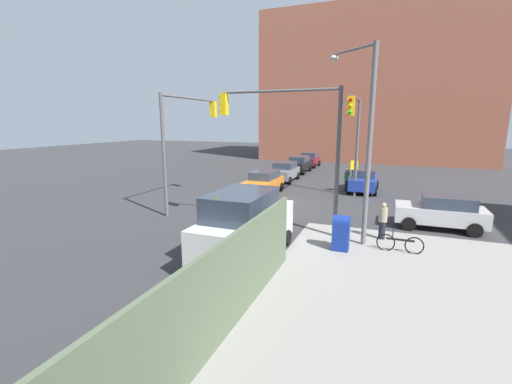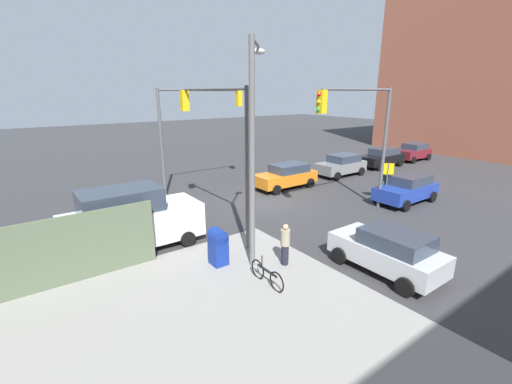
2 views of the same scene
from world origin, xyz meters
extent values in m
plane|color=#333335|center=(0.00, 0.00, 0.00)|extent=(120.00, 120.00, 0.00)
cube|color=gray|center=(9.00, 9.00, 0.01)|extent=(12.00, 12.00, 0.01)
cylinder|color=#59595B|center=(-4.50, 4.50, 3.25)|extent=(0.18, 0.18, 6.50)
cylinder|color=#59595B|center=(-1.98, 4.50, 6.38)|extent=(5.03, 0.12, 0.12)
cube|color=yellow|center=(0.53, 4.50, 5.85)|extent=(0.32, 0.36, 1.00)
sphere|color=red|center=(0.71, 4.50, 6.17)|extent=(0.18, 0.18, 0.18)
sphere|color=orange|center=(0.71, 4.50, 5.85)|extent=(0.18, 0.18, 0.18)
sphere|color=green|center=(0.71, 4.50, 5.53)|extent=(0.18, 0.18, 0.18)
cylinder|color=#59595B|center=(4.50, -4.50, 3.25)|extent=(0.18, 0.18, 6.50)
cylinder|color=#59595B|center=(1.72, -4.50, 6.38)|extent=(5.57, 0.12, 0.12)
cube|color=yellow|center=(-1.07, -4.50, 5.85)|extent=(0.32, 0.36, 1.00)
sphere|color=red|center=(-1.25, -4.50, 6.17)|extent=(0.18, 0.18, 0.18)
sphere|color=orange|center=(-1.25, -4.50, 5.85)|extent=(0.18, 0.18, 0.18)
sphere|color=green|center=(-1.25, -4.50, 5.53)|extent=(0.18, 0.18, 0.18)
cylinder|color=#59595B|center=(4.50, 4.50, 3.25)|extent=(0.18, 0.18, 6.50)
cylinder|color=#59595B|center=(4.50, 1.79, 6.38)|extent=(0.12, 5.42, 0.12)
cube|color=yellow|center=(4.50, -0.92, 5.85)|extent=(0.36, 0.32, 1.00)
sphere|color=red|center=(4.50, -1.10, 6.17)|extent=(0.18, 0.18, 0.18)
sphere|color=orange|center=(4.50, -1.10, 5.85)|extent=(0.18, 0.18, 0.18)
sphere|color=green|center=(4.50, -1.10, 5.53)|extent=(0.18, 0.18, 0.18)
cylinder|color=slate|center=(5.20, 5.80, 4.00)|extent=(0.20, 0.20, 8.00)
cylinder|color=slate|center=(4.40, 4.91, 7.90)|extent=(1.68, 1.85, 0.10)
ellipsoid|color=silver|center=(3.60, 4.01, 7.75)|extent=(0.56, 0.36, 0.24)
cylinder|color=#4C4C4C|center=(-5.40, 4.30, 1.20)|extent=(0.08, 0.08, 2.40)
cube|color=yellow|center=(-5.40, 4.30, 2.05)|extent=(0.48, 0.48, 0.64)
cube|color=navy|center=(6.20, 5.00, 0.57)|extent=(0.56, 0.64, 1.15)
cylinder|color=navy|center=(6.20, 5.00, 1.15)|extent=(0.56, 0.64, 0.56)
cube|color=maroon|center=(-18.95, -1.92, 0.70)|extent=(3.83, 1.80, 0.75)
cube|color=#2D3847|center=(-19.26, -1.92, 1.35)|extent=(2.15, 1.58, 0.55)
cylinder|color=black|center=(-17.65, -1.02, 0.32)|extent=(0.64, 0.22, 0.64)
cylinder|color=black|center=(-17.65, -2.82, 0.32)|extent=(0.64, 0.22, 0.64)
cylinder|color=black|center=(-20.26, -1.02, 0.32)|extent=(0.64, 0.22, 0.64)
cylinder|color=black|center=(-20.26, -2.82, 0.32)|extent=(0.64, 0.22, 0.64)
cube|color=black|center=(-14.02, -1.92, 0.70)|extent=(4.43, 1.80, 0.75)
cube|color=#2D3847|center=(-14.38, -1.92, 1.35)|extent=(2.48, 1.58, 0.55)
cylinder|color=black|center=(-12.52, -1.02, 0.32)|extent=(0.64, 0.22, 0.64)
cylinder|color=black|center=(-12.52, -2.82, 0.32)|extent=(0.64, 0.22, 0.64)
cylinder|color=black|center=(-15.53, -1.02, 0.32)|extent=(0.64, 0.22, 0.64)
cylinder|color=black|center=(-15.53, -2.82, 0.32)|extent=(0.64, 0.22, 0.64)
cube|color=#B7BABF|center=(1.58, 9.00, 0.70)|extent=(1.80, 3.95, 0.75)
cube|color=#2D3847|center=(1.58, 9.32, 1.35)|extent=(1.58, 2.21, 0.55)
cylinder|color=black|center=(2.48, 7.66, 0.32)|extent=(0.22, 0.64, 0.64)
cylinder|color=black|center=(0.68, 7.66, 0.32)|extent=(0.22, 0.64, 0.64)
cylinder|color=black|center=(2.48, 10.34, 0.32)|extent=(0.22, 0.64, 0.64)
cylinder|color=black|center=(0.68, 10.34, 0.32)|extent=(0.22, 0.64, 0.64)
cube|color=orange|center=(-2.82, -1.62, 0.70)|extent=(4.36, 1.80, 0.75)
cube|color=#2D3847|center=(-3.17, -1.62, 1.35)|extent=(2.44, 1.58, 0.55)
cylinder|color=black|center=(-1.34, -0.72, 0.32)|extent=(0.64, 0.22, 0.64)
cylinder|color=black|center=(-1.34, -2.52, 0.32)|extent=(0.64, 0.22, 0.64)
cylinder|color=black|center=(-4.30, -0.72, 0.32)|extent=(0.64, 0.22, 0.64)
cylinder|color=black|center=(-4.30, -2.52, 0.32)|extent=(0.64, 0.22, 0.64)
cube|color=#1E389E|center=(-6.44, 4.94, 0.70)|extent=(4.11, 1.80, 0.75)
cube|color=#2D3847|center=(-6.76, 4.94, 1.35)|extent=(2.30, 1.58, 0.55)
cylinder|color=black|center=(-5.04, 5.84, 0.32)|extent=(0.64, 0.22, 0.64)
cylinder|color=black|center=(-5.04, 4.04, 0.32)|extent=(0.64, 0.22, 0.64)
cylinder|color=black|center=(-7.83, 5.84, 0.32)|extent=(0.64, 0.22, 0.64)
cylinder|color=black|center=(-7.83, 4.04, 0.32)|extent=(0.64, 0.22, 0.64)
cube|color=slate|center=(-8.64, -1.82, 0.70)|extent=(4.11, 1.80, 0.75)
cube|color=#2D3847|center=(-8.97, -1.82, 1.35)|extent=(2.30, 1.58, 0.55)
cylinder|color=black|center=(-7.24, -0.92, 0.32)|extent=(0.64, 0.22, 0.64)
cylinder|color=black|center=(-7.24, -2.72, 0.32)|extent=(0.64, 0.22, 0.64)
cylinder|color=black|center=(-10.04, -0.92, 0.32)|extent=(0.64, 0.22, 0.64)
cylinder|color=black|center=(-10.04, -2.72, 0.32)|extent=(0.64, 0.22, 0.64)
cube|color=white|center=(8.28, 1.80, 1.02)|extent=(5.40, 2.10, 1.40)
cube|color=#2D3847|center=(8.71, 1.80, 2.17)|extent=(3.02, 1.85, 0.90)
cylinder|color=black|center=(6.45, 0.75, 0.32)|extent=(0.64, 0.22, 0.64)
cylinder|color=black|center=(6.45, 2.85, 0.32)|extent=(0.64, 0.22, 0.64)
cylinder|color=black|center=(10.12, 0.75, 0.32)|extent=(0.64, 0.22, 0.64)
cylinder|color=black|center=(10.12, 2.85, 0.32)|extent=(0.64, 0.22, 0.64)
cylinder|color=#2D664C|center=(-5.80, 3.80, 1.18)|extent=(0.36, 0.36, 0.67)
sphere|color=tan|center=(-5.80, 3.80, 1.63)|extent=(0.23, 0.23, 0.23)
cylinder|color=#1E1E2D|center=(-5.80, 3.80, 0.42)|extent=(0.28, 0.28, 0.84)
cylinder|color=#9E937A|center=(4.20, 6.50, 1.10)|extent=(0.36, 0.36, 0.63)
sphere|color=tan|center=(4.20, 6.50, 1.52)|extent=(0.21, 0.21, 0.21)
cylinder|color=#1E1E2D|center=(4.20, 6.50, 0.39)|extent=(0.28, 0.28, 0.79)
torus|color=black|center=(5.60, 7.72, 0.33)|extent=(0.05, 0.71, 0.71)
torus|color=black|center=(5.60, 6.68, 0.33)|extent=(0.05, 0.71, 0.71)
cube|color=black|center=(5.60, 7.20, 0.51)|extent=(0.04, 1.04, 0.08)
cylinder|color=black|center=(5.60, 6.92, 0.75)|extent=(0.04, 0.04, 0.40)
camera|label=1|loc=(19.51, 6.56, 5.03)|focal=24.00mm
camera|label=2|loc=(11.94, 15.27, 6.27)|focal=24.00mm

